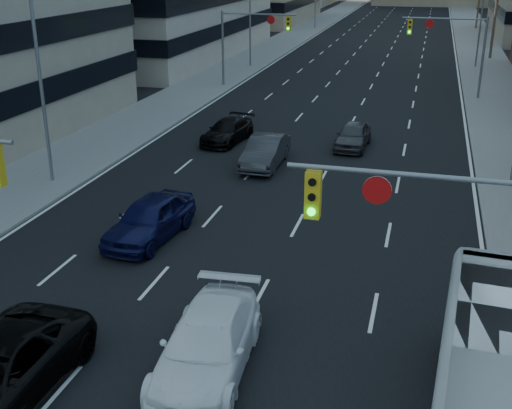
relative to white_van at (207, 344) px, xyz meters
name	(u,v)px	position (x,y,z in m)	size (l,w,h in m)	color
road_surface	(403,9)	(-1.48, 122.01, -0.77)	(18.00, 300.00, 0.02)	black
sidewalk_left	(345,8)	(-12.98, 122.01, -0.70)	(5.00, 300.00, 0.15)	slate
sidewalk_right	(464,10)	(10.02, 122.01, -0.70)	(5.00, 300.00, 0.15)	slate
signal_near_right	(465,245)	(5.97, 0.01, 3.55)	(6.59, 0.33, 6.00)	slate
signal_far_left	(250,34)	(-9.16, 37.01, 3.53)	(6.09, 0.33, 6.00)	slate
signal_far_right	(452,40)	(6.20, 37.01, 3.53)	(6.09, 0.33, 6.00)	slate
utility_pole_midblock	(497,1)	(10.72, 58.01, 5.00)	(2.20, 0.28, 11.00)	#4C3D2D
streetlight_left_near	(43,77)	(-11.82, 12.01, 4.28)	(2.03, 0.22, 9.00)	slate
streetlight_left_mid	(252,13)	(-11.82, 47.01, 4.28)	(2.03, 0.22, 9.00)	slate
streetlight_right_far	(480,13)	(8.86, 52.01, 4.28)	(2.03, 0.22, 9.00)	slate
white_van	(207,344)	(0.00, 0.00, 0.00)	(2.17, 5.34, 1.55)	white
sedan_blue	(150,219)	(-4.85, 7.32, 0.04)	(1.93, 4.80, 1.64)	#0E0F38
sedan_grey_center	(265,152)	(-2.85, 17.19, 0.00)	(1.64, 4.69, 1.55)	#303032
sedan_black_far	(227,131)	(-6.08, 20.98, -0.12)	(1.84, 4.53, 1.31)	black
sedan_grey_right	(353,135)	(1.06, 21.75, -0.06)	(1.68, 4.18, 1.42)	#38393B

